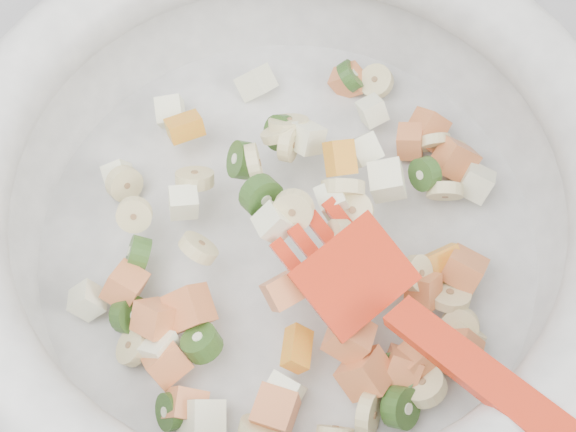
% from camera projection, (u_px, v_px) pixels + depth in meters
% --- Properties ---
extents(counter, '(2.00, 0.60, 0.90)m').
position_uv_depth(counter, '(365.00, 405.00, 0.95)').
color(counter, '#A9A8AE').
rests_on(counter, ground).
extents(mixing_bowl, '(0.47, 0.42, 0.15)m').
position_uv_depth(mixing_bowl, '(289.00, 206.00, 0.49)').
color(mixing_bowl, silver).
rests_on(mixing_bowl, counter).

